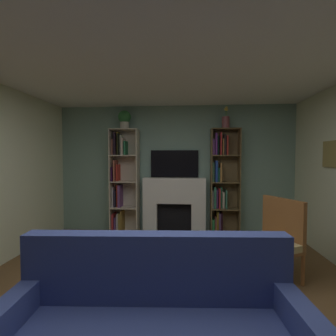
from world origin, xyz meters
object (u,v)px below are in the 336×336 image
bookshelf_right (221,183)px  bookshelf_left (122,182)px  potted_plant (125,119)px  armchair (271,238)px  fireplace (174,204)px  vase_with_flowers (226,121)px  tv (175,164)px

bookshelf_right → bookshelf_left: bearing=-179.5°
potted_plant → bookshelf_left: bearing=160.5°
armchair → potted_plant: bearing=143.7°
fireplace → bookshelf_left: size_ratio=0.64×
fireplace → bookshelf_right: bearing=0.9°
vase_with_flowers → bookshelf_left: bearing=179.3°
bookshelf_left → bookshelf_right: (1.99, 0.02, -0.02)m
fireplace → bookshelf_left: bearing=-179.8°
tv → bookshelf_left: (-1.06, -0.10, -0.36)m
bookshelf_right → armchair: size_ratio=2.08×
bookshelf_left → vase_with_flowers: bearing=-0.7°
bookshelf_right → armchair: bookshelf_right is taller
fireplace → bookshelf_left: 1.15m
bookshelf_right → potted_plant: 2.31m
bookshelf_right → potted_plant: size_ratio=5.62×
tv → potted_plant: (-0.99, -0.12, 0.90)m
bookshelf_right → vase_with_flowers: 1.21m
tv → vase_with_flowers: (0.99, -0.12, 0.83)m
potted_plant → bookshelf_right: bearing=1.2°
tv → potted_plant: size_ratio=2.58×
fireplace → tv: (0.00, 0.09, 0.80)m
tv → bookshelf_left: 1.13m
fireplace → tv: tv is taller
vase_with_flowers → armchair: vase_with_flowers is taller
fireplace → bookshelf_left: (-1.06, -0.00, 0.44)m
tv → vase_with_flowers: size_ratio=2.27×
fireplace → bookshelf_right: size_ratio=0.64×
tv → potted_plant: potted_plant is taller
fireplace → potted_plant: potted_plant is taller
armchair → tv: bearing=126.1°
fireplace → armchair: size_ratio=1.33×
vase_with_flowers → tv: bearing=173.1°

